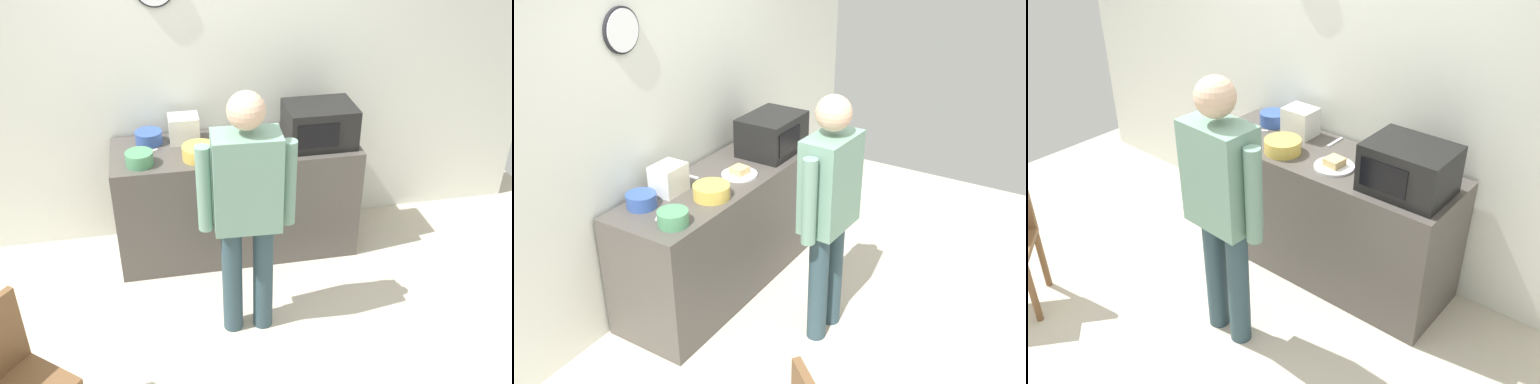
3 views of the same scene
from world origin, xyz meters
The scene contains 12 objects.
ground_plane centered at (0.00, 0.00, 0.00)m, with size 6.00×6.00×0.00m, color beige.
back_wall centered at (0.00, 1.60, 1.30)m, with size 5.40×0.13×2.60m.
kitchen_counter centered at (0.19, 1.22, 0.45)m, with size 1.81×0.62×0.90m, color #4C4742.
microwave centered at (0.80, 1.16, 1.05)m, with size 0.50×0.39×0.30m.
sandwich_plate centered at (0.30, 1.13, 0.92)m, with size 0.26×0.26×0.07m.
salad_bowl centered at (-0.43, 1.39, 0.95)m, with size 0.20×0.20×0.10m, color #33519E.
cereal_bowl centered at (-0.09, 1.08, 0.95)m, with size 0.25×0.25×0.09m, color gold.
mixing_bowl centered at (-0.51, 1.06, 0.95)m, with size 0.19×0.19×0.10m, color #4C8E60.
toaster centered at (-0.17, 1.38, 1.00)m, with size 0.22×0.18×0.20m, color silver.
fork_utensil centered at (0.10, 1.43, 0.90)m, with size 0.17×0.02×0.01m, color silver.
spoon_utensil centered at (-0.45, 1.22, 0.90)m, with size 0.17×0.02×0.01m, color silver.
person_standing centered at (0.11, 0.31, 0.98)m, with size 0.59×0.26×1.68m.
Camera 3 is at (2.07, -1.52, 2.61)m, focal length 39.67 mm.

